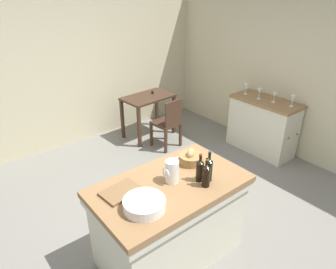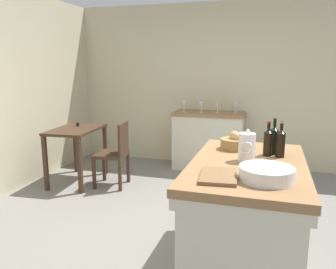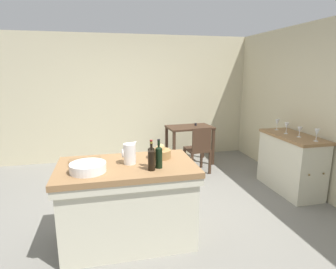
# 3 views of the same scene
# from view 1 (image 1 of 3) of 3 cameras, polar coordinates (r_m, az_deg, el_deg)

# --- Properties ---
(ground_plane) EXTENTS (6.76, 6.76, 0.00)m
(ground_plane) POSITION_cam_1_polar(r_m,az_deg,el_deg) (3.91, -0.27, -14.60)
(ground_plane) COLOR slate
(wall_back) EXTENTS (5.32, 0.12, 2.60)m
(wall_back) POSITION_cam_1_polar(r_m,az_deg,el_deg) (5.39, -18.19, 11.60)
(wall_back) COLOR beige
(wall_back) RESTS_ON ground
(wall_right) EXTENTS (0.12, 5.20, 2.60)m
(wall_right) POSITION_cam_1_polar(r_m,az_deg,el_deg) (5.15, 23.33, 10.13)
(wall_right) COLOR beige
(wall_right) RESTS_ON ground
(island_table) EXTENTS (1.47, 0.86, 0.90)m
(island_table) POSITION_cam_1_polar(r_m,az_deg,el_deg) (3.12, 0.38, -15.37)
(island_table) COLOR olive
(island_table) RESTS_ON ground
(side_cabinet) EXTENTS (0.52, 1.12, 0.91)m
(side_cabinet) POSITION_cam_1_polar(r_m,az_deg,el_deg) (5.27, 17.38, 1.62)
(side_cabinet) COLOR olive
(side_cabinet) RESTS_ON ground
(writing_desk) EXTENTS (0.94, 0.63, 0.82)m
(writing_desk) POSITION_cam_1_polar(r_m,az_deg,el_deg) (5.50, -3.76, 5.97)
(writing_desk) COLOR #3D281C
(writing_desk) RESTS_ON ground
(wooden_chair) EXTENTS (0.44, 0.44, 0.88)m
(wooden_chair) POSITION_cam_1_polar(r_m,az_deg,el_deg) (5.12, 0.06, 2.38)
(wooden_chair) COLOR #3D281C
(wooden_chair) RESTS_ON ground
(pitcher) EXTENTS (0.17, 0.13, 0.26)m
(pitcher) POSITION_cam_1_polar(r_m,az_deg,el_deg) (2.83, 0.75, -6.91)
(pitcher) COLOR white
(pitcher) RESTS_ON island_table
(wash_bowl) EXTENTS (0.35, 0.35, 0.09)m
(wash_bowl) POSITION_cam_1_polar(r_m,az_deg,el_deg) (2.56, -4.50, -12.98)
(wash_bowl) COLOR white
(wash_bowl) RESTS_ON island_table
(bread_basket) EXTENTS (0.25, 0.25, 0.16)m
(bread_basket) POSITION_cam_1_polar(r_m,az_deg,el_deg) (3.15, 4.30, -4.46)
(bread_basket) COLOR olive
(bread_basket) RESTS_ON island_table
(cutting_board) EXTENTS (0.37, 0.27, 0.02)m
(cutting_board) POSITION_cam_1_polar(r_m,az_deg,el_deg) (2.78, -8.83, -10.59)
(cutting_board) COLOR brown
(cutting_board) RESTS_ON island_table
(wine_bottle_dark) EXTENTS (0.07, 0.07, 0.30)m
(wine_bottle_dark) POSITION_cam_1_polar(r_m,az_deg,el_deg) (2.87, 7.68, -6.47)
(wine_bottle_dark) COLOR black
(wine_bottle_dark) RESTS_ON island_table
(wine_bottle_amber) EXTENTS (0.07, 0.07, 0.29)m
(wine_bottle_amber) POSITION_cam_1_polar(r_m,az_deg,el_deg) (2.85, 6.02, -6.69)
(wine_bottle_amber) COLOR black
(wine_bottle_amber) RESTS_ON island_table
(wine_bottle_green) EXTENTS (0.07, 0.07, 0.29)m
(wine_bottle_green) POSITION_cam_1_polar(r_m,az_deg,el_deg) (2.79, 7.23, -7.62)
(wine_bottle_green) COLOR black
(wine_bottle_green) RESTS_ON island_table
(wine_glass_far_left) EXTENTS (0.07, 0.07, 0.18)m
(wine_glass_far_left) POSITION_cam_1_polar(r_m,az_deg,el_deg) (4.93, 22.47, 6.26)
(wine_glass_far_left) COLOR white
(wine_glass_far_left) RESTS_ON side_cabinet
(wine_glass_left) EXTENTS (0.07, 0.07, 0.15)m
(wine_glass_left) POSITION_cam_1_polar(r_m,az_deg,el_deg) (5.01, 19.43, 6.88)
(wine_glass_left) COLOR white
(wine_glass_left) RESTS_ON side_cabinet
(wine_glass_middle) EXTENTS (0.07, 0.07, 0.17)m
(wine_glass_middle) POSITION_cam_1_polar(r_m,az_deg,el_deg) (5.09, 16.87, 7.73)
(wine_glass_middle) COLOR white
(wine_glass_middle) RESTS_ON side_cabinet
(wine_glass_right) EXTENTS (0.07, 0.07, 0.18)m
(wine_glass_right) POSITION_cam_1_polar(r_m,az_deg,el_deg) (5.26, 14.54, 8.66)
(wine_glass_right) COLOR white
(wine_glass_right) RESTS_ON side_cabinet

